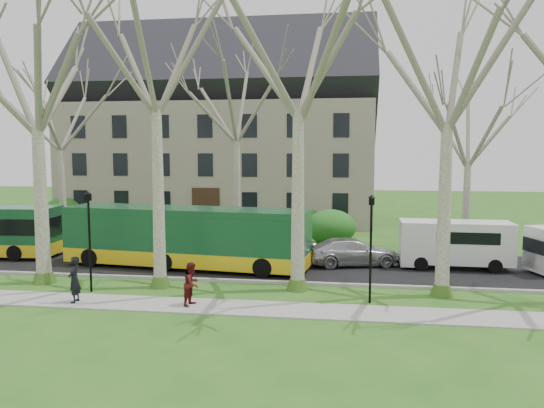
{
  "coord_description": "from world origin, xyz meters",
  "views": [
    {
      "loc": [
        5.06,
        -22.3,
        6.2
      ],
      "look_at": [
        1.42,
        3.0,
        3.56
      ],
      "focal_mm": 35.0,
      "sensor_mm": 36.0,
      "label": 1
    }
  ],
  "objects_px": {
    "pedestrian_b": "(192,284)",
    "sedan": "(353,252)",
    "pedestrian_a": "(74,279)",
    "bus_follow": "(186,237)",
    "van_a": "(455,245)"
  },
  "relations": [
    {
      "from": "pedestrian_b",
      "to": "sedan",
      "type": "bearing_deg",
      "value": -24.91
    },
    {
      "from": "pedestrian_a",
      "to": "pedestrian_b",
      "type": "relative_size",
      "value": 1.09
    },
    {
      "from": "pedestrian_a",
      "to": "bus_follow",
      "type": "bearing_deg",
      "value": 155.19
    },
    {
      "from": "pedestrian_a",
      "to": "pedestrian_b",
      "type": "bearing_deg",
      "value": 88.86
    },
    {
      "from": "bus_follow",
      "to": "van_a",
      "type": "relative_size",
      "value": 2.31
    },
    {
      "from": "sedan",
      "to": "van_a",
      "type": "relative_size",
      "value": 0.88
    },
    {
      "from": "van_a",
      "to": "pedestrian_a",
      "type": "xyz_separation_m",
      "value": [
        -16.38,
        -8.66,
        -0.28
      ]
    },
    {
      "from": "bus_follow",
      "to": "pedestrian_b",
      "type": "distance_m",
      "value": 7.0
    },
    {
      "from": "bus_follow",
      "to": "van_a",
      "type": "height_order",
      "value": "bus_follow"
    },
    {
      "from": "bus_follow",
      "to": "pedestrian_a",
      "type": "height_order",
      "value": "bus_follow"
    },
    {
      "from": "sedan",
      "to": "pedestrian_b",
      "type": "xyz_separation_m",
      "value": [
        -6.35,
        -8.24,
        0.14
      ]
    },
    {
      "from": "bus_follow",
      "to": "pedestrian_a",
      "type": "relative_size",
      "value": 6.9
    },
    {
      "from": "bus_follow",
      "to": "pedestrian_a",
      "type": "bearing_deg",
      "value": -103.38
    },
    {
      "from": "van_a",
      "to": "pedestrian_a",
      "type": "height_order",
      "value": "van_a"
    },
    {
      "from": "van_a",
      "to": "sedan",
      "type": "bearing_deg",
      "value": -177.62
    }
  ]
}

